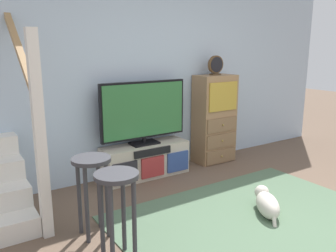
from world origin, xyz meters
The scene contains 10 objects.
ground_plane centered at (0.00, 0.00, 0.00)m, with size 20.00×20.00×0.00m, color brown.
back_wall centered at (0.00, 2.46, 1.35)m, with size 6.40×0.12×2.70m, color #A8BCD1.
area_rug centered at (0.00, 0.60, 0.01)m, with size 2.60×1.80×0.01m, color #4C664C.
media_console centered at (-0.30, 2.19, 0.22)m, with size 1.14×0.38×0.43m.
television centered at (-0.30, 2.22, 0.86)m, with size 1.17×0.22×0.80m.
side_cabinet centered at (0.85, 2.20, 0.63)m, with size 0.58×0.38×1.26m.
desk_clock centered at (0.83, 2.19, 1.40)m, with size 0.25×0.08×0.27m.
bar_stool_near centered at (-1.37, 0.72, 0.54)m, with size 0.34×0.34×0.73m.
bar_stool_far centered at (-1.39, 1.19, 0.54)m, with size 0.34×0.34×0.72m.
dog centered at (0.21, 0.62, 0.12)m, with size 0.40×0.49×0.23m.
Camera 1 is at (-2.37, -1.53, 1.65)m, focal length 36.95 mm.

